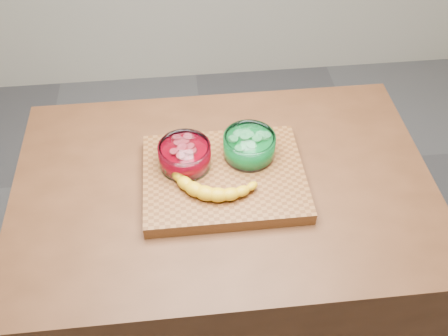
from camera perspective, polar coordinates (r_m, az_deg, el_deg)
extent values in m
plane|color=#59595D|center=(2.18, 0.00, -17.55)|extent=(3.50, 3.50, 0.00)
cube|color=#502C18|center=(1.78, 0.00, -11.28)|extent=(1.20, 0.80, 0.90)
cube|color=brown|center=(1.41, 0.00, -1.11)|extent=(0.45, 0.35, 0.04)
cylinder|color=white|center=(1.40, -4.50, 1.46)|extent=(0.15, 0.15, 0.07)
cylinder|color=#AE0013|center=(1.40, -4.48, 1.18)|extent=(0.13, 0.13, 0.04)
cylinder|color=#DD4554|center=(1.38, -4.55, 2.01)|extent=(0.12, 0.12, 0.02)
cylinder|color=white|center=(1.42, 2.89, 2.55)|extent=(0.15, 0.15, 0.07)
cylinder|color=#119B38|center=(1.43, 2.88, 2.27)|extent=(0.13, 0.13, 0.04)
cylinder|color=#71F088|center=(1.41, 2.92, 3.10)|extent=(0.12, 0.12, 0.02)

